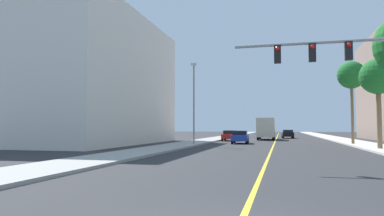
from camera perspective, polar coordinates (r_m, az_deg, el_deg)
The scene contains 13 objects.
ground at distance 47.84m, azimuth 13.24°, elevation -5.20°, with size 192.00×192.00×0.00m, color #2D2D30.
sidewalk_left at distance 48.79m, azimuth 2.71°, elevation -5.15°, with size 3.51×168.00×0.15m, color #9E9B93.
sidewalk_right at distance 48.51m, azimuth 23.83°, elevation -4.90°, with size 3.51×168.00×0.15m, color beige.
lane_marking_center at distance 47.84m, azimuth 13.24°, elevation -5.20°, with size 0.16×144.00×0.01m, color yellow.
building_left_near at distance 41.25m, azimuth -15.59°, elevation 4.13°, with size 12.07×22.99×13.86m, color silver.
traffic_signal_mast at distance 17.61m, azimuth 26.28°, elevation 6.31°, with size 8.98×0.36×5.96m.
street_lamp at distance 35.27m, azimuth 0.30°, elevation 1.43°, with size 0.56×0.28×8.07m.
palm_mid at distance 32.09m, azimuth 27.72°, elevation 4.36°, with size 2.86×2.86×7.17m.
palm_far at distance 40.17m, azimuth 24.24°, elevation 4.72°, with size 2.83×2.83×8.47m.
car_black at distance 60.14m, azimuth 15.12°, elevation -4.03°, with size 1.96×4.57×1.39m.
car_red at distance 47.97m, azimuth 6.16°, elevation -4.39°, with size 2.06×4.13×1.39m.
car_blue at distance 39.94m, azimuth 7.75°, elevation -4.61°, with size 1.90×4.12×1.43m.
delivery_truck at distance 52.66m, azimuth 11.82°, elevation -3.22°, with size 2.40×7.93×3.11m.
Camera 1 is at (0.77, -5.80, 1.83)m, focal length 33.18 mm.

